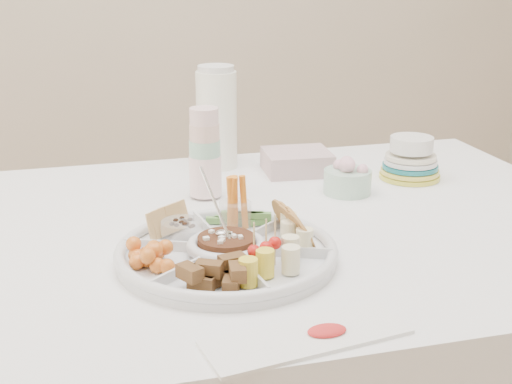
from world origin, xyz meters
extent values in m
cylinder|color=silver|center=(-0.07, -0.16, 0.78)|extent=(0.50, 0.50, 0.04)
cylinder|color=#3A1A0E|center=(-0.07, -0.16, 0.79)|extent=(0.13, 0.13, 0.04)
cylinder|color=white|center=(-0.04, 0.19, 0.86)|extent=(0.08, 0.08, 0.19)
cylinder|color=white|center=(0.03, 0.41, 0.89)|extent=(0.11, 0.11, 0.26)
cylinder|color=silver|center=(0.27, 0.13, 0.80)|extent=(0.13, 0.13, 0.08)
cube|color=#C5A4A6|center=(0.21, 0.31, 0.78)|extent=(0.17, 0.15, 0.05)
cylinder|color=gold|center=(0.46, 0.19, 0.80)|extent=(0.16, 0.16, 0.09)
cube|color=white|center=(-0.03, -0.45, 0.76)|extent=(0.30, 0.14, 0.01)
camera|label=1|loc=(-0.32, -1.28, 1.27)|focal=50.00mm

